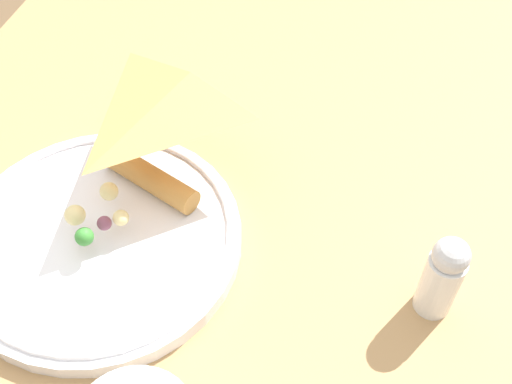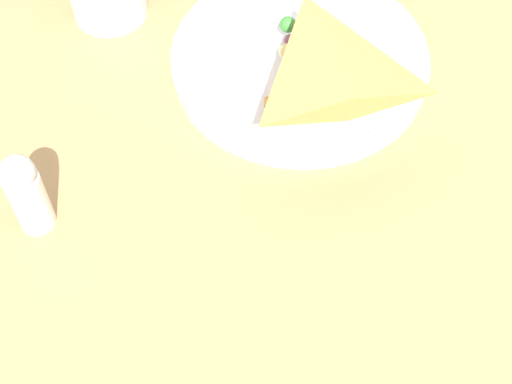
# 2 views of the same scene
# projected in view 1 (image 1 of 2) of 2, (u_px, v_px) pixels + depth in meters

# --- Properties ---
(dining_table) EXTENTS (1.24, 0.65, 0.76)m
(dining_table) POSITION_uv_depth(u_px,v_px,m) (226.00, 222.00, 0.75)
(dining_table) COLOR #A87F51
(dining_table) RESTS_ON ground_plane
(plate_pizza) EXTENTS (0.26, 0.26, 0.05)m
(plate_pizza) POSITION_uv_depth(u_px,v_px,m) (101.00, 234.00, 0.57)
(plate_pizza) COLOR white
(plate_pizza) RESTS_ON dining_table
(salt_shaker) EXTENTS (0.03, 0.03, 0.09)m
(salt_shaker) POSITION_uv_depth(u_px,v_px,m) (443.00, 276.00, 0.51)
(salt_shaker) COLOR silver
(salt_shaker) RESTS_ON dining_table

